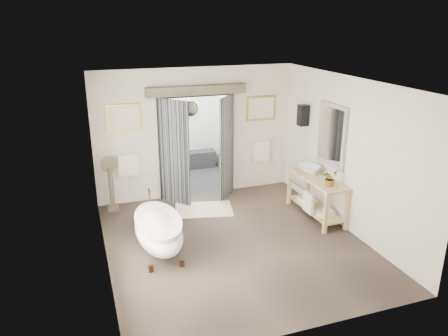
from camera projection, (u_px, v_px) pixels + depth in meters
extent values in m
plane|color=brown|center=(235.00, 243.00, 7.96)|extent=(5.00, 5.00, 0.00)
cube|color=beige|center=(308.00, 232.00, 5.25)|extent=(4.50, 0.02, 2.90)
cube|color=beige|center=(100.00, 183.00, 6.79)|extent=(0.02, 5.00, 2.90)
cube|color=beige|center=(348.00, 155.00, 8.18)|extent=(0.02, 5.00, 2.90)
cube|color=beige|center=(127.00, 139.00, 9.25)|extent=(1.45, 0.02, 2.90)
cube|color=beige|center=(259.00, 128.00, 10.19)|extent=(1.45, 0.02, 2.90)
cube|color=beige|center=(195.00, 81.00, 9.34)|extent=(1.60, 0.02, 0.60)
cube|color=silver|center=(236.00, 83.00, 7.01)|extent=(4.50, 5.00, 0.02)
cube|color=silver|center=(107.00, 203.00, 6.30)|extent=(0.02, 2.20, 2.70)
cube|color=gray|center=(332.00, 135.00, 8.57)|extent=(0.05, 0.95, 1.25)
cube|color=silver|center=(331.00, 135.00, 8.56)|extent=(0.01, 0.80, 1.10)
cube|color=black|center=(303.00, 115.00, 9.38)|extent=(0.20, 0.20, 0.45)
sphere|color=#FFCC8C|center=(303.00, 115.00, 9.38)|extent=(0.10, 0.10, 0.10)
cube|color=black|center=(187.00, 179.00, 11.08)|extent=(2.20, 2.00, 0.01)
cube|color=silver|center=(184.00, 80.00, 10.27)|extent=(2.20, 2.00, 0.02)
cube|color=white|center=(176.00, 123.00, 11.57)|extent=(2.20, 0.02, 2.50)
cube|color=white|center=(140.00, 135.00, 10.34)|extent=(0.02, 2.00, 2.50)
cube|color=white|center=(228.00, 128.00, 11.01)|extent=(0.02, 2.00, 2.50)
cube|color=black|center=(179.00, 161.00, 11.74)|extent=(2.00, 0.35, 0.45)
cylinder|color=silver|center=(161.00, 111.00, 11.30)|extent=(0.40, 0.03, 0.40)
cylinder|color=silver|center=(191.00, 109.00, 11.55)|extent=(0.40, 0.03, 0.40)
cube|color=black|center=(161.00, 149.00, 9.57)|extent=(0.07, 0.10, 2.30)
cube|color=black|center=(230.00, 143.00, 10.06)|extent=(0.07, 0.10, 2.30)
cube|color=black|center=(195.00, 95.00, 9.44)|extent=(1.67, 0.10, 0.07)
cube|color=black|center=(174.00, 153.00, 9.32)|extent=(0.55, 0.64, 2.30)
cube|color=black|center=(227.00, 148.00, 9.69)|extent=(0.55, 0.64, 2.30)
cube|color=#6B604B|center=(197.00, 90.00, 9.31)|extent=(2.20, 0.20, 0.20)
cube|color=gold|center=(124.00, 118.00, 9.07)|extent=(0.72, 0.03, 0.57)
cube|color=beige|center=(124.00, 118.00, 9.05)|extent=(0.62, 0.01, 0.47)
cube|color=gold|center=(261.00, 108.00, 10.02)|extent=(0.72, 0.03, 0.57)
cube|color=beige|center=(261.00, 108.00, 10.01)|extent=(0.62, 0.01, 0.47)
cylinder|color=silver|center=(127.00, 155.00, 9.29)|extent=(0.60, 0.02, 0.02)
cube|color=beige|center=(128.00, 165.00, 9.35)|extent=(0.42, 0.08, 0.48)
cylinder|color=silver|center=(261.00, 142.00, 10.25)|extent=(0.60, 0.02, 0.02)
cube|color=beige|center=(261.00, 151.00, 10.30)|extent=(0.42, 0.08, 0.48)
cylinder|color=#40291B|center=(151.00, 268.00, 7.04)|extent=(0.08, 0.08, 0.12)
cylinder|color=#40291B|center=(182.00, 263.00, 7.19)|extent=(0.08, 0.08, 0.12)
cylinder|color=#40291B|center=(139.00, 234.00, 8.14)|extent=(0.08, 0.08, 0.12)
cylinder|color=#40291B|center=(166.00, 230.00, 8.30)|extent=(0.08, 0.08, 0.12)
ellipsoid|color=white|center=(158.00, 230.00, 7.55)|extent=(0.78, 1.75, 0.55)
cylinder|color=#40291B|center=(149.00, 195.00, 8.16)|extent=(0.03, 0.03, 0.23)
cube|color=tan|center=(326.00, 213.00, 8.17)|extent=(0.07, 0.07, 0.85)
cube|color=tan|center=(347.00, 210.00, 8.32)|extent=(0.07, 0.07, 0.85)
cube|color=tan|center=(290.00, 186.00, 9.50)|extent=(0.07, 0.07, 0.85)
cube|color=tan|center=(308.00, 183.00, 9.64)|extent=(0.07, 0.07, 0.85)
cube|color=tan|center=(318.00, 178.00, 8.78)|extent=(0.55, 1.60, 0.05)
cube|color=tan|center=(315.00, 209.00, 8.99)|extent=(0.45, 1.50, 0.03)
cylinder|color=silver|center=(305.00, 190.00, 8.77)|extent=(0.02, 1.40, 0.02)
cube|color=beige|center=(308.00, 202.00, 8.70)|extent=(0.06, 0.34, 0.42)
cube|color=beige|center=(325.00, 213.00, 8.66)|extent=(0.35, 0.25, 0.10)
cube|color=beige|center=(307.00, 199.00, 9.28)|extent=(0.35, 0.25, 0.10)
cube|color=#6B604B|center=(113.00, 208.00, 9.32)|extent=(0.23, 0.23, 0.08)
cylinder|color=#6B604B|center=(111.00, 187.00, 9.16)|extent=(0.09, 0.09, 0.89)
cylinder|color=silver|center=(109.00, 164.00, 9.02)|extent=(0.31, 0.02, 0.31)
cylinder|color=#6B604B|center=(109.00, 164.00, 9.00)|extent=(0.36, 0.02, 0.36)
cube|color=beige|center=(204.00, 209.00, 9.33)|extent=(1.35, 1.04, 0.01)
cube|color=silver|center=(204.00, 210.00, 9.24)|extent=(0.13, 0.26, 0.05)
cube|color=silver|center=(215.00, 208.00, 9.31)|extent=(0.13, 0.26, 0.05)
imported|color=white|center=(309.00, 170.00, 8.96)|extent=(0.59, 0.59, 0.16)
imported|color=gray|center=(330.00, 178.00, 8.26)|extent=(0.37, 0.35, 0.33)
imported|color=gray|center=(312.00, 171.00, 8.85)|extent=(0.12, 0.12, 0.20)
imported|color=gray|center=(300.00, 165.00, 9.28)|extent=(0.12, 0.12, 0.15)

